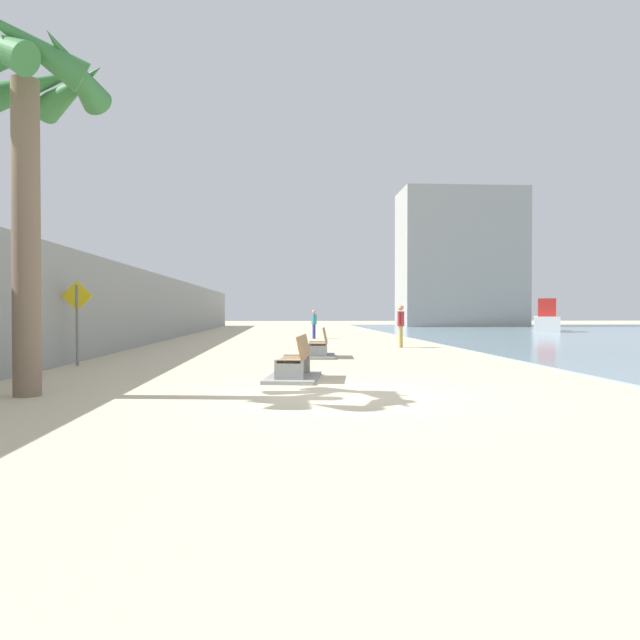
{
  "coord_description": "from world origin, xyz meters",
  "views": [
    {
      "loc": [
        -1.03,
        -10.13,
        1.5
      ],
      "look_at": [
        0.39,
        12.07,
        1.16
      ],
      "focal_mm": 32.17,
      "sensor_mm": 36.0,
      "label": 1
    }
  ],
  "objects": [
    {
      "name": "pedestrian_sign",
      "position": [
        -6.71,
        6.05,
        1.46
      ],
      "size": [
        0.85,
        0.08,
        2.35
      ],
      "color": "slate",
      "rests_on": "ground"
    },
    {
      "name": "person_standing",
      "position": [
        0.64,
        21.08,
        0.91
      ],
      "size": [
        0.27,
        0.51,
        1.58
      ],
      "color": "navy",
      "rests_on": "ground"
    },
    {
      "name": "person_walking",
      "position": [
        3.83,
        13.31,
        1.04
      ],
      "size": [
        0.33,
        0.46,
        1.77
      ],
      "color": "gold",
      "rests_on": "ground"
    },
    {
      "name": "bench_near",
      "position": [
        -0.79,
        2.5,
        0.23
      ],
      "size": [
        1.38,
        2.23,
        0.98
      ],
      "color": "gray",
      "rests_on": "ground"
    },
    {
      "name": "bench_far",
      "position": [
        0.13,
        8.54,
        0.23
      ],
      "size": [
        1.26,
        2.18,
        0.98
      ],
      "color": "gray",
      "rests_on": "ground"
    },
    {
      "name": "seawall",
      "position": [
        -7.5,
        18.0,
        1.66
      ],
      "size": [
        0.8,
        64.0,
        3.32
      ],
      "primitive_type": "cube",
      "color": "gray",
      "rests_on": "ground"
    },
    {
      "name": "harbor_building",
      "position": [
        16.58,
        46.0,
        6.74
      ],
      "size": [
        12.0,
        6.0,
        13.48
      ],
      "primitive_type": "cube",
      "color": "#9E9E99",
      "rests_on": "ground"
    },
    {
      "name": "boat_far_left",
      "position": [
        18.03,
        30.29,
        0.9
      ],
      "size": [
        4.05,
        6.39,
        2.36
      ],
      "color": "white",
      "rests_on": "water_bay"
    },
    {
      "name": "ground_plane",
      "position": [
        0.0,
        18.0,
        0.0
      ],
      "size": [
        120.0,
        120.0,
        0.0
      ],
      "primitive_type": "plane",
      "color": "beige"
    },
    {
      "name": "palm_tree",
      "position": [
        -5.58,
        0.31,
        5.13
      ],
      "size": [
        2.88,
        2.95,
        6.63
      ],
      "color": "#7A6651",
      "rests_on": "ground"
    }
  ]
}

